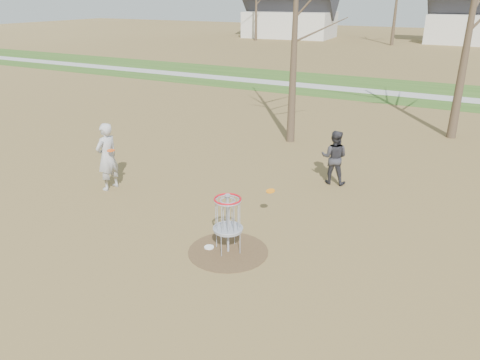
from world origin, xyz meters
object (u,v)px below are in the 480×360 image
at_px(player_throwing, 334,157).
at_px(player_standing, 107,157).
at_px(disc_grounded, 209,247).
at_px(disc_golf_basket, 228,215).

bearing_deg(player_throwing, player_standing, 24.88).
height_order(player_throwing, disc_grounded, player_throwing).
bearing_deg(disc_golf_basket, player_throwing, 81.09).
bearing_deg(disc_grounded, player_throwing, 76.28).
bearing_deg(player_standing, player_throwing, 127.22).
height_order(player_standing, player_throwing, player_standing).
distance_m(player_throwing, disc_golf_basket, 5.12).
xyz_separation_m(player_throwing, disc_grounded, (-1.25, -5.12, -0.80)).
bearing_deg(disc_grounded, disc_golf_basket, 8.39).
distance_m(player_standing, disc_grounded, 4.78).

